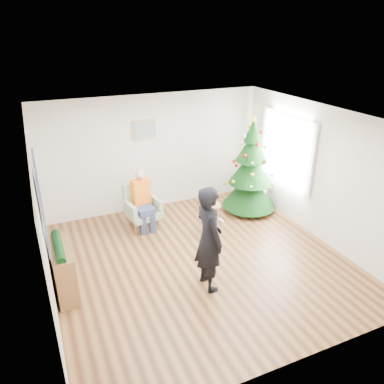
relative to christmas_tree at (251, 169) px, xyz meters
name	(u,v)px	position (x,y,z in m)	size (l,w,h in m)	color
floor	(200,261)	(-1.88, -1.43, -0.99)	(5.00, 5.00, 0.00)	brown
ceiling	(202,118)	(-1.88, -1.43, 1.61)	(5.00, 5.00, 0.00)	white
wall_back	(154,153)	(-1.88, 1.07, 0.31)	(5.00, 5.00, 0.00)	silver
wall_front	(296,281)	(-1.88, -3.93, 0.31)	(5.00, 5.00, 0.00)	silver
wall_left	(42,225)	(-4.38, -1.43, 0.31)	(5.00, 5.00, 0.00)	silver
wall_right	(319,174)	(0.62, -1.43, 0.31)	(5.00, 5.00, 0.00)	silver
window_panel	(287,149)	(0.59, -0.43, 0.51)	(0.04, 1.30, 1.40)	white
curtains	(286,150)	(0.56, -0.43, 0.51)	(0.05, 1.75, 1.50)	white
christmas_tree	(251,169)	(0.00, 0.00, 0.00)	(1.22, 1.22, 2.20)	#3F2816
stool	(210,218)	(-1.27, -0.57, -0.67)	(0.42, 0.42, 0.64)	brown
laptop	(210,204)	(-1.27, -0.57, -0.34)	(0.35, 0.23, 0.03)	silver
armchair	(142,212)	(-2.45, 0.22, -0.65)	(0.74, 0.70, 0.95)	#8FA384
seated_person	(143,200)	(-2.44, 0.17, -0.36)	(0.41, 0.56, 1.25)	navy
standing_man	(209,239)	(-2.06, -2.11, -0.12)	(0.64, 0.42, 1.75)	black
game_controller	(221,221)	(-1.87, -2.14, 0.17)	(0.04, 0.13, 0.04)	white
console	(62,270)	(-4.21, -1.31, -0.59)	(0.30, 1.00, 0.80)	brown
garland	(58,247)	(-4.21, -1.31, -0.17)	(0.14, 0.14, 0.90)	black
tapestry	(41,200)	(-4.34, -1.13, 0.56)	(0.03, 1.50, 1.15)	black
framed_picture	(144,130)	(-2.08, 1.04, 0.86)	(0.52, 0.05, 0.42)	tan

